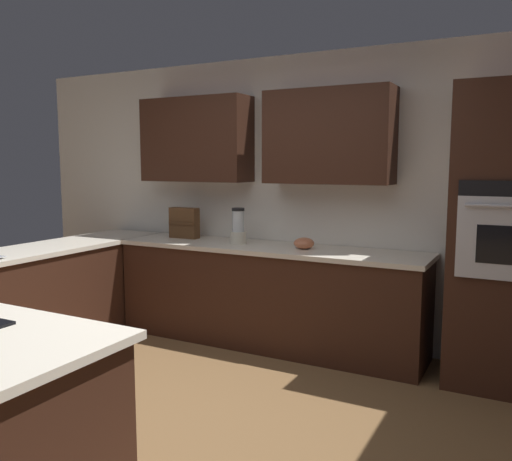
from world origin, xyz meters
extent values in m
plane|color=brown|center=(0.00, 0.00, 0.00)|extent=(14.00, 14.00, 0.00)
cube|color=white|center=(0.00, -2.10, 1.30)|extent=(6.00, 0.10, 2.60)
cube|color=#381E14|center=(-0.40, -1.88, 1.85)|extent=(1.10, 0.34, 0.79)
cube|color=#381E14|center=(0.95, -1.88, 1.85)|extent=(1.10, 0.34, 0.79)
cube|color=#381E14|center=(0.10, -1.72, 0.43)|extent=(2.80, 0.60, 0.86)
cube|color=silver|center=(0.10, -1.72, 0.88)|extent=(2.84, 0.64, 0.04)
cube|color=#381E14|center=(1.82, -0.55, 0.43)|extent=(0.60, 2.90, 0.86)
cube|color=silver|center=(1.82, -0.55, 0.88)|extent=(0.64, 2.94, 0.04)
cube|color=#381E14|center=(-1.85, -1.72, 1.10)|extent=(0.80, 0.60, 2.19)
cube|color=silver|center=(-1.85, -1.41, 1.13)|extent=(0.66, 0.03, 0.56)
cube|color=black|center=(-1.85, -1.39, 1.09)|extent=(0.40, 0.01, 0.26)
cube|color=black|center=(-1.85, -1.41, 1.46)|extent=(0.66, 0.02, 0.11)
cylinder|color=silver|center=(-1.85, -1.37, 1.35)|extent=(0.56, 0.02, 0.02)
cylinder|color=beige|center=(0.40, -1.73, 0.96)|extent=(0.15, 0.15, 0.11)
cylinder|color=silver|center=(0.40, -1.73, 1.11)|extent=(0.11, 0.11, 0.19)
cylinder|color=black|center=(0.40, -1.73, 1.21)|extent=(0.12, 0.12, 0.03)
ellipsoid|color=#CC724C|center=(-0.25, -1.73, 0.95)|extent=(0.18, 0.18, 0.10)
cube|color=brown|center=(1.05, -1.80, 1.05)|extent=(0.30, 0.10, 0.30)
cube|color=brown|center=(1.05, -1.75, 1.05)|extent=(0.29, 0.02, 0.02)
camera|label=1|loc=(-2.00, 2.46, 1.63)|focal=37.43mm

